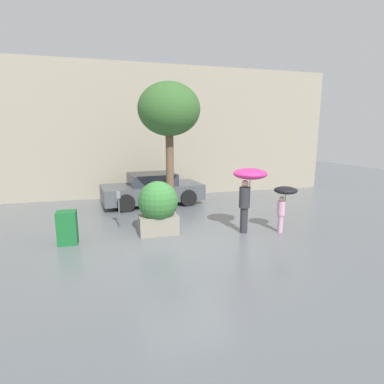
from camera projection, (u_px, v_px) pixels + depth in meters
ground_plane at (185, 241)px, 8.28m from camera, size 40.00×40.00×0.00m
building_facade at (150, 132)px, 13.85m from camera, size 18.00×0.30×6.00m
planter_box at (158, 206)px, 8.76m from camera, size 1.17×1.17×1.57m
person_adult at (249, 182)px, 8.73m from camera, size 0.99×0.99×1.93m
person_child at (284, 197)px, 8.82m from camera, size 0.68×0.68×1.39m
parked_car_near at (152, 190)px, 12.56m from camera, size 4.27×2.42×1.30m
street_tree at (169, 111)px, 9.84m from camera, size 2.06×2.06×4.59m
parking_meter at (119, 202)px, 9.34m from camera, size 0.14×0.14×1.15m
newspaper_box at (67, 228)px, 8.00m from camera, size 0.50×0.44×0.90m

